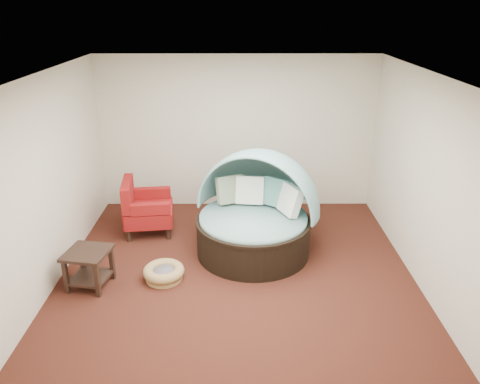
{
  "coord_description": "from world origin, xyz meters",
  "views": [
    {
      "loc": [
        0.03,
        -5.78,
        3.62
      ],
      "look_at": [
        0.05,
        0.6,
        1.02
      ],
      "focal_mm": 35.0,
      "sensor_mm": 36.0,
      "label": 1
    }
  ],
  "objects_px": {
    "canopy_daybed": "(256,207)",
    "red_armchair": "(145,208)",
    "side_table": "(89,264)",
    "pet_basket": "(164,273)"
  },
  "relations": [
    {
      "from": "canopy_daybed",
      "to": "pet_basket",
      "type": "height_order",
      "value": "canopy_daybed"
    },
    {
      "from": "red_armchair",
      "to": "side_table",
      "type": "xyz_separation_m",
      "value": [
        -0.46,
        -1.64,
        -0.08
      ]
    },
    {
      "from": "canopy_daybed",
      "to": "side_table",
      "type": "distance_m",
      "value": 2.53
    },
    {
      "from": "side_table",
      "to": "canopy_daybed",
      "type": "bearing_deg",
      "value": 23.66
    },
    {
      "from": "pet_basket",
      "to": "side_table",
      "type": "height_order",
      "value": "side_table"
    },
    {
      "from": "red_armchair",
      "to": "canopy_daybed",
      "type": "bearing_deg",
      "value": -26.26
    },
    {
      "from": "pet_basket",
      "to": "canopy_daybed",
      "type": "bearing_deg",
      "value": 32.87
    },
    {
      "from": "canopy_daybed",
      "to": "red_armchair",
      "type": "height_order",
      "value": "canopy_daybed"
    },
    {
      "from": "canopy_daybed",
      "to": "red_armchair",
      "type": "distance_m",
      "value": 1.96
    },
    {
      "from": "side_table",
      "to": "red_armchair",
      "type": "bearing_deg",
      "value": 74.26
    }
  ]
}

